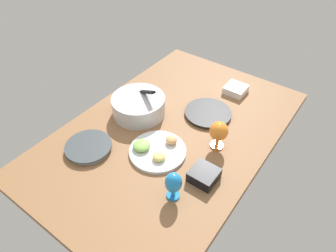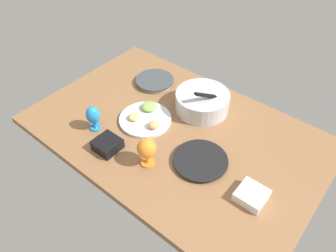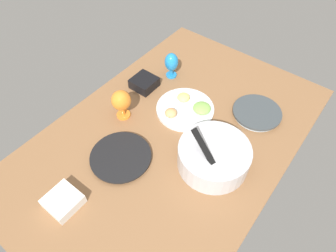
# 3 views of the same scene
# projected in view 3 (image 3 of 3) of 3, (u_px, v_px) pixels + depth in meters

# --- Properties ---
(ground_plane) EXTENTS (1.60, 1.04, 0.04)m
(ground_plane) POSITION_uv_depth(u_px,v_px,m) (171.00, 138.00, 1.46)
(ground_plane) COLOR #8C603D
(dinner_plate_left) EXTENTS (0.25, 0.25, 0.03)m
(dinner_plate_left) POSITION_uv_depth(u_px,v_px,m) (257.00, 113.00, 1.52)
(dinner_plate_left) COLOR silver
(dinner_plate_left) RESTS_ON ground_plane
(dinner_plate_right) EXTENTS (0.28, 0.28, 0.02)m
(dinner_plate_right) POSITION_uv_depth(u_px,v_px,m) (121.00, 157.00, 1.35)
(dinner_plate_right) COLOR #4C4C51
(dinner_plate_right) RESTS_ON ground_plane
(mixing_bowl) EXTENTS (0.31, 0.31, 0.19)m
(mixing_bowl) POSITION_uv_depth(u_px,v_px,m) (214.00, 156.00, 1.29)
(mixing_bowl) COLOR silver
(mixing_bowl) RESTS_ON ground_plane
(fruit_platter) EXTENTS (0.30, 0.30, 0.06)m
(fruit_platter) POSITION_uv_depth(u_px,v_px,m) (186.00, 108.00, 1.54)
(fruit_platter) COLOR silver
(fruit_platter) RESTS_ON ground_plane
(hurricane_glass_orange) EXTENTS (0.10, 0.10, 0.16)m
(hurricane_glass_orange) POSITION_uv_depth(u_px,v_px,m) (121.00, 101.00, 1.45)
(hurricane_glass_orange) COLOR orange
(hurricane_glass_orange) RESTS_ON ground_plane
(hurricane_glass_blue) EXTENTS (0.08, 0.08, 0.15)m
(hurricane_glass_blue) POSITION_uv_depth(u_px,v_px,m) (171.00, 63.00, 1.66)
(hurricane_glass_blue) COLOR #2085D4
(hurricane_glass_blue) RESTS_ON ground_plane
(square_bowl_white) EXTENTS (0.13, 0.13, 0.05)m
(square_bowl_white) POSITION_uv_depth(u_px,v_px,m) (63.00, 201.00, 1.20)
(square_bowl_white) COLOR white
(square_bowl_white) RESTS_ON ground_plane
(square_bowl_black) EXTENTS (0.13, 0.13, 0.06)m
(square_bowl_black) POSITION_uv_depth(u_px,v_px,m) (144.00, 82.00, 1.64)
(square_bowl_black) COLOR black
(square_bowl_black) RESTS_ON ground_plane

